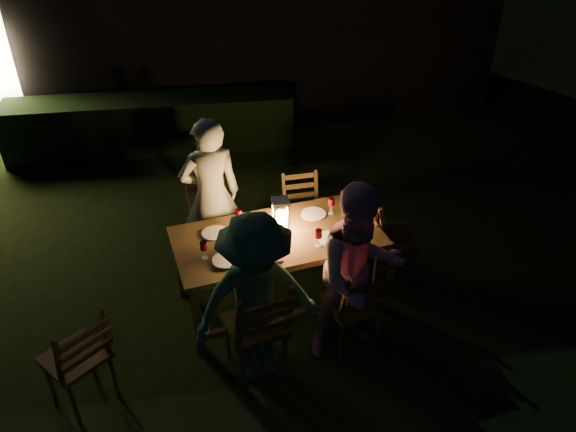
{
  "coord_description": "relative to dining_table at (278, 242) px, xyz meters",
  "views": [
    {
      "loc": [
        0.38,
        -4.22,
        3.86
      ],
      "look_at": [
        1.05,
        0.3,
        0.85
      ],
      "focal_mm": 35.0,
      "sensor_mm": 36.0,
      "label": 1
    }
  ],
  "objects": [
    {
      "name": "garden_envelope",
      "position": [
        -0.92,
        6.11,
        0.85
      ],
      "size": [
        40.0,
        40.0,
        3.2
      ],
      "color": "black",
      "rests_on": "ground"
    },
    {
      "name": "dining_table",
      "position": [
        0.0,
        0.0,
        0.0
      ],
      "size": [
        2.08,
        1.31,
        0.81
      ],
      "rotation": [
        0.0,
        0.0,
        0.19
      ],
      "color": "#4D3619",
      "rests_on": "ground"
    },
    {
      "name": "chair_near_left",
      "position": [
        -0.3,
        -0.84,
        -0.4
      ],
      "size": [
        0.6,
        0.63,
        1.08
      ],
      "rotation": [
        0.0,
        0.0,
        0.28
      ],
      "color": "#4D3619",
      "rests_on": "ground"
    },
    {
      "name": "chair_near_right",
      "position": [
        0.59,
        -0.67,
        -0.43
      ],
      "size": [
        0.55,
        0.57,
        0.99
      ],
      "rotation": [
        0.0,
        0.0,
        0.25
      ],
      "color": "#4D3619",
      "rests_on": "ground"
    },
    {
      "name": "chair_far_left",
      "position": [
        -0.59,
        0.67,
        -0.43
      ],
      "size": [
        0.54,
        0.56,
        0.97
      ],
      "rotation": [
        0.0,
        0.0,
        3.4
      ],
      "color": "#4D3619",
      "rests_on": "ground"
    },
    {
      "name": "chair_far_right",
      "position": [
        0.4,
        0.86,
        -0.45
      ],
      "size": [
        0.44,
        0.47,
        0.91
      ],
      "rotation": [
        0.0,
        0.0,
        3.22
      ],
      "color": "#4D3619",
      "rests_on": "ground"
    },
    {
      "name": "chair_end",
      "position": [
        1.21,
        0.23,
        -0.41
      ],
      "size": [
        0.52,
        0.49,
        1.04
      ],
      "rotation": [
        0.0,
        0.0,
        -1.51
      ],
      "color": "#4D3619",
      "rests_on": "ground"
    },
    {
      "name": "chair_spare",
      "position": [
        -1.74,
        -0.96,
        -0.42
      ],
      "size": [
        0.66,
        0.67,
        1.02
      ],
      "rotation": [
        0.0,
        0.0,
        0.73
      ],
      "color": "#4D3619",
      "rests_on": "ground"
    },
    {
      "name": "person_house_side",
      "position": [
        -0.6,
        0.72,
        0.13
      ],
      "size": [
        0.69,
        0.52,
        1.72
      ],
      "primitive_type": "imported",
      "rotation": [
        0.0,
        0.0,
        3.33
      ],
      "color": "beige",
      "rests_on": "ground"
    },
    {
      "name": "person_opp_right",
      "position": [
        0.6,
        -0.72,
        0.12
      ],
      "size": [
        0.93,
        0.79,
        1.7
      ],
      "primitive_type": "imported",
      "rotation": [
        0.0,
        0.0,
        0.19
      ],
      "color": "#C789A3",
      "rests_on": "ground"
    },
    {
      "name": "person_opp_left",
      "position": [
        -0.29,
        -0.89,
        0.08
      ],
      "size": [
        1.14,
        0.79,
        1.62
      ],
      "primitive_type": "imported",
      "rotation": [
        0.0,
        0.0,
        0.19
      ],
      "color": "#316242",
      "rests_on": "ground"
    },
    {
      "name": "lantern",
      "position": [
        0.04,
        0.06,
        0.24
      ],
      "size": [
        0.16,
        0.16,
        0.35
      ],
      "color": "white",
      "rests_on": "dining_table"
    },
    {
      "name": "plate_far_left",
      "position": [
        -0.58,
        0.11,
        0.09
      ],
      "size": [
        0.25,
        0.25,
        0.01
      ],
      "primitive_type": "cylinder",
      "color": "white",
      "rests_on": "dining_table"
    },
    {
      "name": "plate_near_left",
      "position": [
        -0.5,
        -0.32,
        0.09
      ],
      "size": [
        0.25,
        0.25,
        0.01
      ],
      "primitive_type": "cylinder",
      "color": "white",
      "rests_on": "dining_table"
    },
    {
      "name": "plate_far_right",
      "position": [
        0.4,
        0.3,
        0.09
      ],
      "size": [
        0.25,
        0.25,
        0.01
      ],
      "primitive_type": "cylinder",
      "color": "white",
      "rests_on": "dining_table"
    },
    {
      "name": "plate_near_right",
      "position": [
        0.48,
        -0.13,
        0.09
      ],
      "size": [
        0.25,
        0.25,
        0.01
      ],
      "primitive_type": "cylinder",
      "color": "white",
      "rests_on": "dining_table"
    },
    {
      "name": "wineglass_a",
      "position": [
        -0.35,
        0.22,
        0.17
      ],
      "size": [
        0.06,
        0.06,
        0.18
      ],
      "primitive_type": null,
      "color": "#59070F",
      "rests_on": "dining_table"
    },
    {
      "name": "wineglass_b",
      "position": [
        -0.68,
        -0.25,
        0.17
      ],
      "size": [
        0.06,
        0.06,
        0.18
      ],
      "primitive_type": null,
      "color": "#59070F",
      "rests_on": "dining_table"
    },
    {
      "name": "wineglass_c",
      "position": [
        0.35,
        -0.22,
        0.17
      ],
      "size": [
        0.06,
        0.06,
        0.18
      ],
      "primitive_type": null,
      "color": "#59070F",
      "rests_on": "dining_table"
    },
    {
      "name": "wineglass_d",
      "position": [
        0.58,
        0.29,
        0.17
      ],
      "size": [
        0.06,
        0.06,
        0.18
      ],
      "primitive_type": null,
      "color": "#59070F",
      "rests_on": "dining_table"
    },
    {
      "name": "wineglass_e",
      "position": [
        -0.04,
        -0.31,
        0.17
      ],
      "size": [
        0.06,
        0.06,
        0.18
      ],
      "primitive_type": null,
      "color": "silver",
      "rests_on": "dining_table"
    },
    {
      "name": "bottle_table",
      "position": [
        -0.25,
        -0.05,
        0.22
      ],
      "size": [
        0.07,
        0.07,
        0.28
      ],
      "primitive_type": "cylinder",
      "color": "#0F471E",
      "rests_on": "dining_table"
    },
    {
      "name": "napkin_left",
      "position": [
        -0.09,
        -0.34,
        0.09
      ],
      "size": [
        0.18,
        0.14,
        0.01
      ],
      "primitive_type": "cube",
      "color": "red",
      "rests_on": "dining_table"
    },
    {
      "name": "napkin_right",
      "position": [
        0.6,
        -0.19,
        0.09
      ],
      "size": [
        0.18,
        0.14,
        0.01
      ],
      "primitive_type": "cube",
      "color": "red",
      "rests_on": "dining_table"
    },
    {
      "name": "phone",
      "position": [
        -0.55,
        -0.41,
        0.08
      ],
      "size": [
        0.14,
        0.07,
        0.01
      ],
      "primitive_type": "cube",
      "color": "black",
      "rests_on": "dining_table"
    },
    {
      "name": "side_table",
      "position": [
        -0.65,
        1.77,
        -0.14
      ],
      "size": [
        0.5,
        0.5,
        0.67
      ],
      "color": "#8D6746",
      "rests_on": "ground"
    },
    {
      "name": "ice_bucket",
      "position": [
        -0.65,
        1.77,
        0.05
      ],
      "size": [
        0.3,
        0.3,
        0.22
      ],
      "primitive_type": "cylinder",
      "color": "#A5A8AD",
      "rests_on": "side_table"
    },
    {
      "name": "bottle_bucket_a",
      "position": [
        -0.7,
        1.73,
        0.1
      ],
      "size": [
        0.07,
        0.07,
        0.32
      ],
      "primitive_type": "cylinder",
      "color": "#0F471E",
      "rests_on": "side_table"
    },
    {
      "name": "bottle_bucket_b",
      "position": [
        -0.6,
        1.81,
        0.1
      ],
      "size": [
        0.07,
        0.07,
        0.32
      ],
      "primitive_type": "cylinder",
      "color": "#0F471E",
      "rests_on": "side_table"
    }
  ]
}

